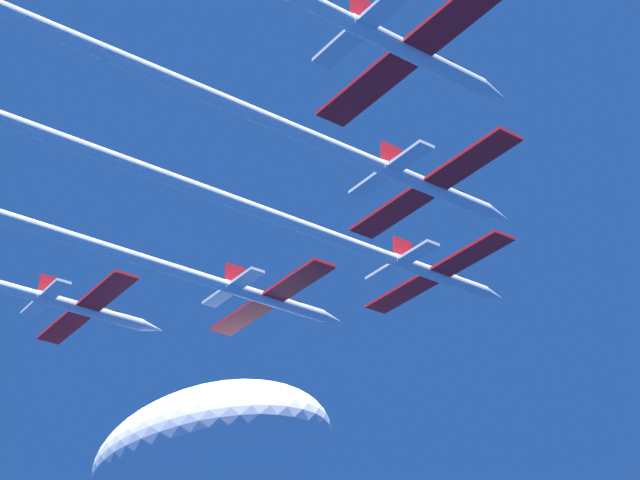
{
  "coord_description": "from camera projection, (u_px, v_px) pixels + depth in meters",
  "views": [
    {
      "loc": [
        55.02,
        -51.61,
        -38.71
      ],
      "look_at": [
        0.06,
        -12.1,
        -0.1
      ],
      "focal_mm": 59.02,
      "sensor_mm": 36.0,
      "label": 1
    }
  ],
  "objects": [
    {
      "name": "cloud_wispy",
      "position": [
        205.0,
        458.0,
        104.46
      ],
      "size": [
        33.99,
        18.7,
        11.9
      ],
      "primitive_type": "ellipsoid",
      "color": "white"
    },
    {
      "name": "jet_left_wing",
      "position": [
        96.0,
        245.0,
        78.1
      ],
      "size": [
        15.62,
        53.72,
        2.59
      ],
      "color": "white"
    },
    {
      "name": "jet_lead",
      "position": [
        314.0,
        231.0,
        77.46
      ],
      "size": [
        15.62,
        45.7,
        2.59
      ],
      "color": "white"
    },
    {
      "name": "jet_right_wing",
      "position": [
        251.0,
        112.0,
        64.54
      ],
      "size": [
        15.62,
        51.74,
        2.59
      ],
      "color": "white"
    }
  ]
}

